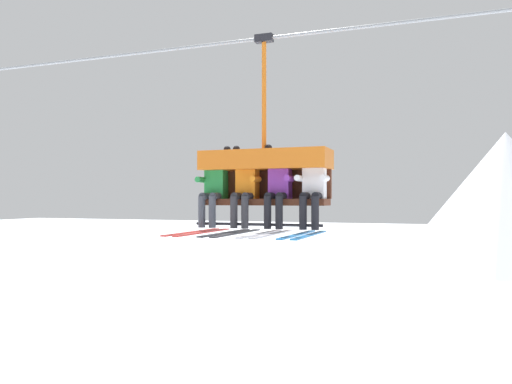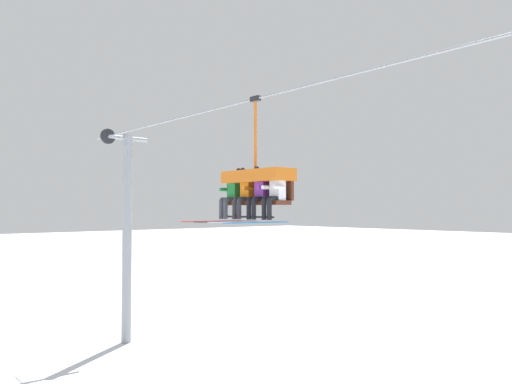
{
  "view_description": "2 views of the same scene",
  "coord_description": "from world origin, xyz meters",
  "px_view_note": "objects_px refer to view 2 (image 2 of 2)",
  "views": [
    {
      "loc": [
        2.51,
        -8.05,
        5.15
      ],
      "look_at": [
        -0.07,
        -0.93,
        5.26
      ],
      "focal_mm": 35.0,
      "sensor_mm": 36.0,
      "label": 1
    },
    {
      "loc": [
        9.06,
        -8.69,
        4.95
      ],
      "look_at": [
        0.12,
        -0.87,
        5.37
      ],
      "focal_mm": 35.0,
      "sensor_mm": 36.0,
      "label": 2
    }
  ],
  "objects_px": {
    "chairlift_chair": "(258,182)",
    "skier_purple": "(258,193)",
    "skier_orange": "(244,193)",
    "skier_white": "(274,193)",
    "lift_tower_near": "(127,232)",
    "skier_green": "(230,194)"
  },
  "relations": [
    {
      "from": "skier_orange",
      "to": "skier_white",
      "type": "height_order",
      "value": "skier_orange"
    },
    {
      "from": "skier_orange",
      "to": "skier_purple",
      "type": "distance_m",
      "value": 0.53
    },
    {
      "from": "skier_purple",
      "to": "skier_green",
      "type": "bearing_deg",
      "value": 180.0
    },
    {
      "from": "skier_purple",
      "to": "lift_tower_near",
      "type": "bearing_deg",
      "value": 173.81
    },
    {
      "from": "skier_green",
      "to": "skier_white",
      "type": "bearing_deg",
      "value": -0.25
    },
    {
      "from": "lift_tower_near",
      "to": "skier_purple",
      "type": "xyz_separation_m",
      "value": [
        8.51,
        -0.92,
        1.22
      ]
    },
    {
      "from": "skier_green",
      "to": "skier_white",
      "type": "height_order",
      "value": "skier_green"
    },
    {
      "from": "lift_tower_near",
      "to": "skier_purple",
      "type": "height_order",
      "value": "lift_tower_near"
    },
    {
      "from": "skier_green",
      "to": "skier_orange",
      "type": "height_order",
      "value": "same"
    },
    {
      "from": "chairlift_chair",
      "to": "skier_green",
      "type": "relative_size",
      "value": 1.73
    },
    {
      "from": "chairlift_chair",
      "to": "skier_purple",
      "type": "height_order",
      "value": "chairlift_chair"
    },
    {
      "from": "skier_white",
      "to": "skier_orange",
      "type": "bearing_deg",
      "value": 179.63
    },
    {
      "from": "skier_orange",
      "to": "skier_white",
      "type": "bearing_deg",
      "value": -0.37
    },
    {
      "from": "skier_green",
      "to": "chairlift_chair",
      "type": "bearing_deg",
      "value": 15.08
    },
    {
      "from": "skier_orange",
      "to": "skier_purple",
      "type": "xyz_separation_m",
      "value": [
        0.53,
        0.0,
        0.0
      ]
    },
    {
      "from": "chairlift_chair",
      "to": "skier_orange",
      "type": "bearing_deg",
      "value": -141.51
    },
    {
      "from": "lift_tower_near",
      "to": "skier_orange",
      "type": "bearing_deg",
      "value": -6.6
    },
    {
      "from": "skier_green",
      "to": "skier_purple",
      "type": "bearing_deg",
      "value": 0.0
    },
    {
      "from": "lift_tower_near",
      "to": "skier_orange",
      "type": "distance_m",
      "value": 8.12
    },
    {
      "from": "chairlift_chair",
      "to": "skier_white",
      "type": "height_order",
      "value": "chairlift_chair"
    },
    {
      "from": "chairlift_chair",
      "to": "skier_purple",
      "type": "xyz_separation_m",
      "value": [
        0.26,
        -0.21,
        -0.29
      ]
    },
    {
      "from": "skier_orange",
      "to": "lift_tower_near",
      "type": "bearing_deg",
      "value": 173.4
    }
  ]
}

